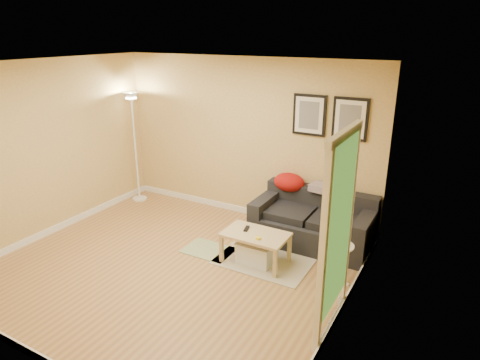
{
  "coord_description": "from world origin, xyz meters",
  "views": [
    {
      "loc": [
        3.18,
        -3.84,
        2.96
      ],
      "look_at": [
        0.55,
        0.85,
        1.05
      ],
      "focal_mm": 31.56,
      "sensor_mm": 36.0,
      "label": 1
    }
  ],
  "objects": [
    {
      "name": "side_table",
      "position": [
        2.02,
        0.69,
        0.26
      ],
      "size": [
        0.34,
        0.34,
        0.53
      ],
      "primitive_type": null,
      "color": "white",
      "rests_on": "ground"
    },
    {
      "name": "wall_front",
      "position": [
        0.0,
        -2.0,
        1.3
      ],
      "size": [
        4.5,
        0.0,
        4.5
      ],
      "primitive_type": "plane",
      "rotation": [
        -1.57,
        0.0,
        0.0
      ],
      "color": "#D9BE6F",
      "rests_on": "ground"
    },
    {
      "name": "coffee_table",
      "position": [
        0.91,
        0.63,
        0.21
      ],
      "size": [
        0.91,
        0.62,
        0.43
      ],
      "primitive_type": null,
      "rotation": [
        0.0,
        0.0,
        -0.12
      ],
      "color": "tan",
      "rests_on": "ground"
    },
    {
      "name": "wall_right",
      "position": [
        2.25,
        0.0,
        1.3
      ],
      "size": [
        0.0,
        4.0,
        4.0
      ],
      "primitive_type": "plane",
      "rotation": [
        1.57,
        0.0,
        -1.57
      ],
      "color": "#D9BE6F",
      "rests_on": "ground"
    },
    {
      "name": "baseboard_left",
      "position": [
        -2.24,
        0.0,
        0.05
      ],
      "size": [
        0.02,
        4.0,
        0.1
      ],
      "primitive_type": "cube",
      "color": "white",
      "rests_on": "ground"
    },
    {
      "name": "framed_print_left",
      "position": [
        1.08,
        1.98,
        1.8
      ],
      "size": [
        0.5,
        0.04,
        0.6
      ],
      "primitive_type": null,
      "color": "black",
      "rests_on": "wall_back"
    },
    {
      "name": "baseboard_right",
      "position": [
        2.24,
        0.0,
        0.05
      ],
      "size": [
        0.02,
        4.0,
        0.1
      ],
      "primitive_type": "cube",
      "color": "white",
      "rests_on": "ground"
    },
    {
      "name": "ceiling",
      "position": [
        0.0,
        0.0,
        2.6
      ],
      "size": [
        4.5,
        4.5,
        0.0
      ],
      "primitive_type": "plane",
      "rotation": [
        3.14,
        0.0,
        0.0
      ],
      "color": "white",
      "rests_on": "wall_back"
    },
    {
      "name": "sofa",
      "position": [
        1.38,
        1.53,
        0.38
      ],
      "size": [
        1.7,
        0.9,
        0.75
      ],
      "primitive_type": null,
      "color": "black",
      "rests_on": "ground"
    },
    {
      "name": "floor_lamp",
      "position": [
        -2.0,
        1.58,
        0.94
      ],
      "size": [
        0.26,
        0.26,
        1.98
      ],
      "primitive_type": null,
      "color": "white",
      "rests_on": "ground"
    },
    {
      "name": "green_runner",
      "position": [
        0.19,
        0.58,
        0.01
      ],
      "size": [
        0.7,
        0.5,
        0.01
      ],
      "primitive_type": "cube",
      "color": "#668C4C",
      "rests_on": "ground"
    },
    {
      "name": "wall_back",
      "position": [
        0.0,
        2.0,
        1.3
      ],
      "size": [
        4.5,
        0.0,
        4.5
      ],
      "primitive_type": "plane",
      "rotation": [
        1.57,
        0.0,
        0.0
      ],
      "color": "#D9BE6F",
      "rests_on": "ground"
    },
    {
      "name": "red_throw",
      "position": [
        0.87,
        1.82,
        0.77
      ],
      "size": [
        0.48,
        0.36,
        0.28
      ],
      "primitive_type": null,
      "color": "#9B150E",
      "rests_on": "sofa"
    },
    {
      "name": "remote_control",
      "position": [
        0.75,
        0.68,
        0.44
      ],
      "size": [
        0.09,
        0.17,
        0.02
      ],
      "primitive_type": "cube",
      "rotation": [
        0.0,
        0.0,
        0.25
      ],
      "color": "black",
      "rests_on": "coffee_table"
    },
    {
      "name": "plaid_throw",
      "position": [
        1.44,
        1.8,
        0.78
      ],
      "size": [
        0.45,
        0.32,
        0.1
      ],
      "primitive_type": null,
      "rotation": [
        0.0,
        0.0,
        -0.14
      ],
      "color": "tan",
      "rests_on": "sofa"
    },
    {
      "name": "doorway",
      "position": [
        2.2,
        -0.15,
        1.02
      ],
      "size": [
        0.12,
        1.01,
        2.13
      ],
      "primitive_type": null,
      "color": "white",
      "rests_on": "ground"
    },
    {
      "name": "tape_roll",
      "position": [
        1.01,
        0.51,
        0.44
      ],
      "size": [
        0.07,
        0.07,
        0.03
      ],
      "primitive_type": "cylinder",
      "color": "yellow",
      "rests_on": "coffee_table"
    },
    {
      "name": "floor",
      "position": [
        0.0,
        0.0,
        0.0
      ],
      "size": [
        4.5,
        4.5,
        0.0
      ],
      "primitive_type": "plane",
      "color": "#AD824A",
      "rests_on": "ground"
    },
    {
      "name": "book_stack",
      "position": [
        2.02,
        0.69,
        0.56
      ],
      "size": [
        0.19,
        0.23,
        0.07
      ],
      "primitive_type": null,
      "rotation": [
        0.0,
        0.0,
        0.13
      ],
      "color": "teal",
      "rests_on": "side_table"
    },
    {
      "name": "baseboard_front",
      "position": [
        0.0,
        -1.99,
        0.05
      ],
      "size": [
        4.5,
        0.02,
        0.1
      ],
      "primitive_type": "cube",
      "color": "white",
      "rests_on": "ground"
    },
    {
      "name": "wall_left",
      "position": [
        -2.25,
        0.0,
        1.3
      ],
      "size": [
        0.0,
        4.0,
        4.0
      ],
      "primitive_type": "plane",
      "rotation": [
        1.57,
        0.0,
        1.57
      ],
      "color": "#D9BE6F",
      "rests_on": "ground"
    },
    {
      "name": "framed_print_right",
      "position": [
        1.68,
        1.98,
        1.8
      ],
      "size": [
        0.5,
        0.04,
        0.6
      ],
      "primitive_type": null,
      "color": "black",
      "rests_on": "wall_back"
    },
    {
      "name": "baseboard_back",
      "position": [
        0.0,
        1.99,
        0.05
      ],
      "size": [
        4.5,
        0.02,
        0.1
      ],
      "primitive_type": "cube",
      "color": "white",
      "rests_on": "ground"
    },
    {
      "name": "storage_bin",
      "position": [
        0.92,
        0.63,
        0.15
      ],
      "size": [
        0.49,
        0.36,
        0.3
      ],
      "primitive_type": null,
      "color": "white",
      "rests_on": "ground"
    },
    {
      "name": "area_rug",
      "position": [
        1.0,
        0.71,
        0.01
      ],
      "size": [
        1.25,
        0.85,
        0.01
      ],
      "primitive_type": "cube",
      "color": "#BAB294",
      "rests_on": "ground"
    }
  ]
}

